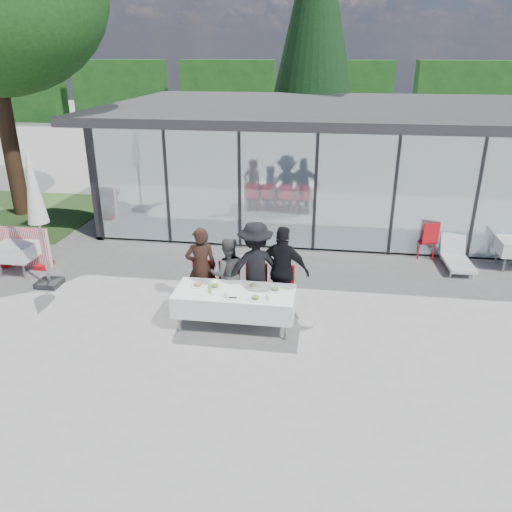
{
  "coord_description": "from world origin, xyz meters",
  "views": [
    {
      "loc": [
        1.34,
        -8.33,
        4.91
      ],
      "look_at": [
        -0.07,
        1.2,
        0.95
      ],
      "focal_mm": 35.0,
      "sensor_mm": 36.0,
      "label": 1
    }
  ],
  "objects": [
    {
      "name": "ground",
      "position": [
        0.0,
        0.0,
        0.0
      ],
      "size": [
        90.0,
        90.0,
        0.0
      ],
      "primitive_type": "plane",
      "color": "gray",
      "rests_on": "ground"
    },
    {
      "name": "pavilion",
      "position": [
        2.0,
        8.16,
        2.15
      ],
      "size": [
        14.8,
        8.8,
        3.44
      ],
      "color": "gray",
      "rests_on": "ground"
    },
    {
      "name": "treeline",
      "position": [
        -2.0,
        28.0,
        2.2
      ],
      "size": [
        62.5,
        2.0,
        4.4
      ],
      "color": "#133A12",
      "rests_on": "ground"
    },
    {
      "name": "dining_table",
      "position": [
        -0.28,
        -0.08,
        0.54
      ],
      "size": [
        2.26,
        0.96,
        0.75
      ],
      "color": "white",
      "rests_on": "ground"
    },
    {
      "name": "diner_a",
      "position": [
        -1.11,
        0.62,
        0.86
      ],
      "size": [
        0.8,
        0.8,
        1.73
      ],
      "primitive_type": "imported",
      "rotation": [
        0.0,
        0.0,
        3.46
      ],
      "color": "black",
      "rests_on": "ground"
    },
    {
      "name": "diner_chair_a",
      "position": [
        -1.11,
        0.67,
        0.54
      ],
      "size": [
        0.44,
        0.44,
        0.97
      ],
      "color": "red",
      "rests_on": "ground"
    },
    {
      "name": "diner_b",
      "position": [
        -0.56,
        0.62,
        0.76
      ],
      "size": [
        0.9,
        0.9,
        1.53
      ],
      "primitive_type": "imported",
      "rotation": [
        0.0,
        0.0,
        3.38
      ],
      "color": "#4D4D4D",
      "rests_on": "ground"
    },
    {
      "name": "diner_chair_b",
      "position": [
        -0.56,
        0.67,
        0.54
      ],
      "size": [
        0.44,
        0.44,
        0.97
      ],
      "color": "red",
      "rests_on": "ground"
    },
    {
      "name": "diner_c",
      "position": [
        0.0,
        0.62,
        0.94
      ],
      "size": [
        1.52,
        1.52,
        1.89
      ],
      "primitive_type": "imported",
      "rotation": [
        0.0,
        0.0,
        3.44
      ],
      "color": "black",
      "rests_on": "ground"
    },
    {
      "name": "diner_chair_c",
      "position": [
        0.0,
        0.67,
        0.54
      ],
      "size": [
        0.44,
        0.44,
        0.97
      ],
      "color": "red",
      "rests_on": "ground"
    },
    {
      "name": "diner_d",
      "position": [
        0.55,
        0.62,
        0.91
      ],
      "size": [
        1.28,
        1.28,
        1.82
      ],
      "primitive_type": "imported",
      "rotation": [
        0.0,
        0.0,
        2.92
      ],
      "color": "black",
      "rests_on": "ground"
    },
    {
      "name": "diner_chair_d",
      "position": [
        0.55,
        0.67,
        0.54
      ],
      "size": [
        0.44,
        0.44,
        0.97
      ],
      "color": "red",
      "rests_on": "ground"
    },
    {
      "name": "plate_a",
      "position": [
        -1.02,
        0.03,
        0.77
      ],
      "size": [
        0.28,
        0.28,
        0.07
      ],
      "color": "white",
      "rests_on": "dining_table"
    },
    {
      "name": "plate_b",
      "position": [
        -0.69,
        0.02,
        0.77
      ],
      "size": [
        0.28,
        0.28,
        0.07
      ],
      "color": "white",
      "rests_on": "dining_table"
    },
    {
      "name": "plate_c",
      "position": [
        0.03,
        0.14,
        0.77
      ],
      "size": [
        0.28,
        0.28,
        0.07
      ],
      "color": "white",
      "rests_on": "dining_table"
    },
    {
      "name": "plate_d",
      "position": [
        0.47,
        0.05,
        0.77
      ],
      "size": [
        0.28,
        0.28,
        0.07
      ],
      "color": "white",
      "rests_on": "dining_table"
    },
    {
      "name": "plate_extra",
      "position": [
        0.15,
        -0.35,
        0.77
      ],
      "size": [
        0.28,
        0.28,
        0.07
      ],
      "color": "white",
      "rests_on": "dining_table"
    },
    {
      "name": "juice_bottle",
      "position": [
        -0.73,
        -0.21,
        0.83
      ],
      "size": [
        0.06,
        0.06,
        0.16
      ],
      "primitive_type": "cylinder",
      "color": "#85B54B",
      "rests_on": "dining_table"
    },
    {
      "name": "drinking_glasses",
      "position": [
        -0.01,
        -0.34,
        0.8
      ],
      "size": [
        0.83,
        0.11,
        0.1
      ],
      "color": "silver",
      "rests_on": "dining_table"
    },
    {
      "name": "folded_eyeglasses",
      "position": [
        -0.27,
        -0.37,
        0.76
      ],
      "size": [
        0.14,
        0.03,
        0.01
      ],
      "primitive_type": "cube",
      "color": "black",
      "rests_on": "dining_table"
    },
    {
      "name": "spare_table_left",
      "position": [
        -5.85,
        1.66,
        0.55
      ],
      "size": [
        0.86,
        0.86,
        0.74
      ],
      "color": "white",
      "rests_on": "ground"
    },
    {
      "name": "spare_chair_b",
      "position": [
        3.91,
        3.99,
        0.54
      ],
      "size": [
        0.56,
        0.56,
        0.97
      ],
      "color": "red",
      "rests_on": "ground"
    },
    {
      "name": "market_umbrella",
      "position": [
        -4.78,
        1.07,
        2.03
      ],
      "size": [
        0.5,
        0.5,
        3.0
      ],
      "color": "black",
      "rests_on": "ground"
    },
    {
      "name": "lounger",
      "position": [
        4.54,
        3.56,
        0.26
      ],
      "size": [
        0.66,
        1.36,
        0.72
      ],
      "color": "silver",
      "rests_on": "ground"
    },
    {
      "name": "conifer_tree",
      "position": [
        0.5,
        13.0,
        5.99
      ],
      "size": [
        4.0,
        4.0,
        10.5
      ],
      "color": "#382316",
      "rests_on": "ground"
    },
    {
      "name": "grass_patch",
      "position": [
        -8.5,
        6.0,
        0.01
      ],
      "size": [
        5.0,
        5.0,
        0.02
      ],
      "primitive_type": "cube",
      "color": "#385926",
      "rests_on": "ground"
    }
  ]
}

